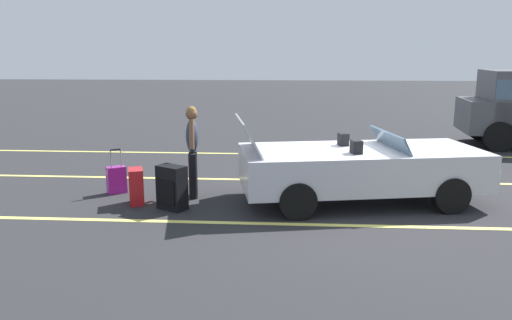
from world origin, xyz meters
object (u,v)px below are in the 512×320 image
(suitcase_medium_bright, at_px, (136,186))
(suitcase_small_carryon, at_px, (116,180))
(suitcase_large_black, at_px, (172,188))
(traveler_person, at_px, (192,147))
(convertible_car, at_px, (371,168))

(suitcase_medium_bright, xyz_separation_m, suitcase_small_carryon, (-0.58, 0.65, -0.05))
(suitcase_large_black, height_order, suitcase_small_carryon, suitcase_small_carryon)
(suitcase_large_black, xyz_separation_m, suitcase_medium_bright, (-0.68, 0.25, -0.06))
(suitcase_large_black, bearing_deg, suitcase_small_carryon, -94.48)
(suitcase_small_carryon, height_order, traveler_person, traveler_person)
(convertible_car, distance_m, suitcase_large_black, 3.45)
(suitcase_large_black, xyz_separation_m, suitcase_small_carryon, (-1.26, 0.90, -0.11))
(convertible_car, bearing_deg, suitcase_large_black, -179.24)
(convertible_car, bearing_deg, traveler_person, 168.47)
(suitcase_small_carryon, bearing_deg, convertible_car, -126.05)
(convertible_car, height_order, suitcase_large_black, convertible_car)
(suitcase_large_black, distance_m, suitcase_small_carryon, 1.55)
(suitcase_large_black, height_order, traveler_person, traveler_person)
(suitcase_medium_bright, bearing_deg, suitcase_small_carryon, -67.27)
(convertible_car, height_order, suitcase_medium_bright, convertible_car)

